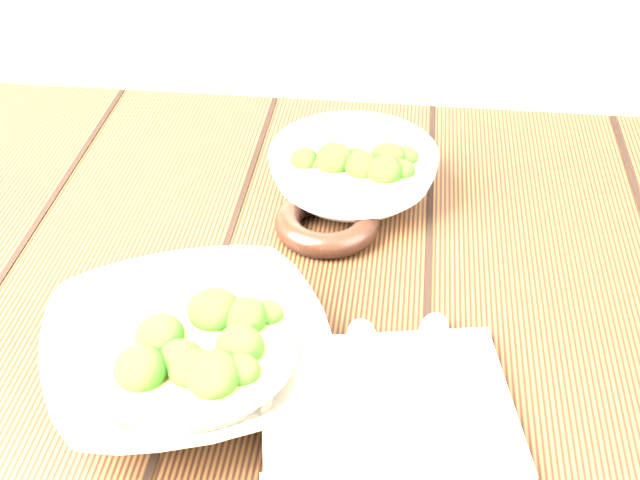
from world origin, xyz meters
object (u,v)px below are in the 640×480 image
Objects in this scene: soup_bowl_back at (353,172)px; trivet at (327,222)px; table at (237,391)px; napkin at (387,407)px; soup_bowl_front at (188,356)px.

trivet is (-0.02, -0.07, -0.02)m from soup_bowl_back.
table is 0.19m from trivet.
napkin is (0.07, -0.23, -0.01)m from trivet.
soup_bowl_front reaches higher than soup_bowl_back.
table is at bearing -117.76° from soup_bowl_back.
soup_bowl_back is at bearing 62.24° from table.
table is at bearing 130.18° from napkin.
napkin is (0.16, -0.01, -0.02)m from soup_bowl_front.
table is 4.09× the size of soup_bowl_front.
soup_bowl_front is 1.27× the size of soup_bowl_back.
napkin is at bearing -72.76° from trivet.
trivet is 0.54× the size of napkin.
trivet is at bearing 68.48° from soup_bowl_front.
soup_bowl_back reaches higher than trivet.
trivet is (0.08, 0.11, 0.13)m from table.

